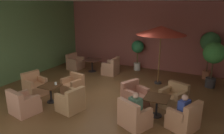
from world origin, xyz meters
TOP-DOWN VIEW (x-y plane):
  - ground_plane at (0.00, 0.00)m, footprint 9.16×8.43m
  - wall_back_brick at (0.00, 4.18)m, footprint 9.16×0.08m
  - wall_left_accent at (-4.54, 0.00)m, footprint 0.08×8.43m
  - cafe_table_front_left at (-1.48, -1.60)m, footprint 0.66×0.66m
  - armchair_front_left_north at (-1.27, -0.55)m, footprint 0.84×0.83m
  - armchair_front_left_east at (-2.53, -1.35)m, footprint 0.90×0.88m
  - armchair_front_left_south at (-1.70, -2.66)m, footprint 0.96×0.93m
  - armchair_front_left_west at (-0.42, -1.82)m, footprint 0.87×0.89m
  - cafe_table_front_right at (2.25, -0.88)m, footprint 0.79×0.79m
  - armchair_front_right_north at (3.16, -1.28)m, footprint 0.97×0.98m
  - armchair_front_right_east at (2.60, 0.04)m, footprint 0.99×1.01m
  - armchair_front_right_south at (1.34, -0.48)m, footprint 0.98×1.00m
  - armchair_front_right_west at (1.83, -1.79)m, footprint 1.03×0.98m
  - cafe_table_mid_center at (-2.11, 2.26)m, footprint 0.86×0.86m
  - armchair_mid_center_north at (-0.99, 2.29)m, footprint 0.72×0.79m
  - armchair_mid_center_east at (-3.22, 2.29)m, footprint 0.72×0.84m
  - patio_umbrella_tall_red at (1.51, 2.06)m, footprint 2.14×2.14m
  - potted_tree_left_corner at (3.64, 2.63)m, footprint 0.88×0.88m
  - potted_tree_mid_left at (3.40, 3.73)m, footprint 0.89×0.89m
  - potted_tree_mid_right at (-0.07, 3.59)m, footprint 0.66×0.66m
  - patron_blue_shirt at (1.84, -1.75)m, footprint 0.42×0.38m
  - patron_by_window at (3.12, -1.26)m, footprint 0.34×0.41m
  - iced_drink_cup at (-1.33, -1.47)m, footprint 0.08×0.08m

SIDE VIEW (x-z plane):
  - ground_plane at x=0.00m, z-range -0.02..0.00m
  - armchair_front_left_north at x=-1.27m, z-range -0.09..0.69m
  - armchair_mid_center_east at x=-3.22m, z-range -0.11..0.73m
  - armchair_front_left_west at x=-0.42m, z-range -0.11..0.73m
  - armchair_front_left_south at x=-1.70m, z-range -0.11..0.73m
  - armchair_front_right_east at x=2.60m, z-range -0.10..0.72m
  - armchair_front_right_west at x=1.83m, z-range -0.12..0.74m
  - armchair_mid_center_north at x=-0.99m, z-range -0.12..0.76m
  - armchair_front_right_south at x=1.34m, z-range -0.11..0.75m
  - armchair_front_right_north at x=3.16m, z-range -0.12..0.76m
  - armchair_front_left_east at x=-2.53m, z-range -0.12..0.78m
  - cafe_table_front_left at x=-1.48m, z-range 0.18..0.83m
  - cafe_table_mid_center at x=-2.11m, z-range 0.19..0.84m
  - cafe_table_front_right at x=2.25m, z-range 0.19..0.84m
  - patron_blue_shirt at x=1.84m, z-range 0.39..1.01m
  - patron_by_window at x=3.12m, z-range 0.39..1.01m
  - iced_drink_cup at x=-1.33m, z-range 0.65..0.76m
  - potted_tree_mid_right at x=-0.07m, z-range 0.31..1.92m
  - potted_tree_left_corner at x=3.64m, z-range 0.41..2.37m
  - potted_tree_mid_left at x=3.40m, z-range 0.56..2.80m
  - wall_back_brick at x=0.00m, z-range 0.00..3.61m
  - wall_left_accent at x=-4.54m, z-range 0.00..3.61m
  - patio_umbrella_tall_red at x=1.51m, z-range 1.09..3.67m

